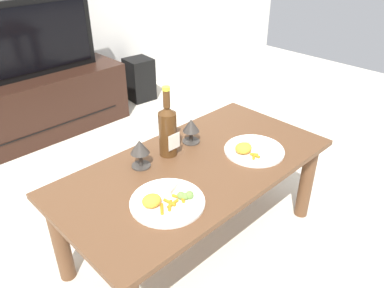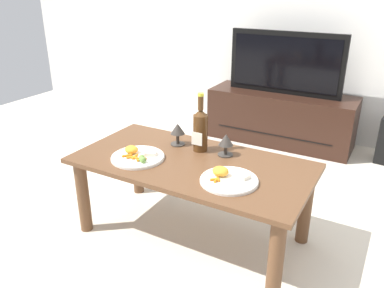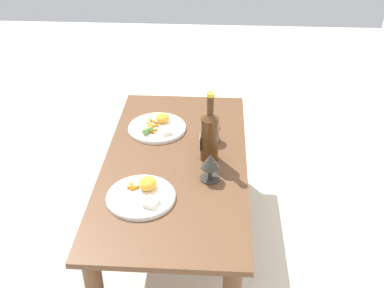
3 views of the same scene
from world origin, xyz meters
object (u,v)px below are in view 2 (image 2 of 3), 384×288
tv_screen (285,63)px  dinner_plate_right (228,179)px  tv_stand (280,118)px  goblet_left (178,130)px  dinner_plate_left (138,156)px  goblet_right (226,141)px  dining_table (192,175)px  wine_bottle (200,128)px

tv_screen → dinner_plate_right: bearing=-81.2°
tv_stand → tv_screen: 0.49m
goblet_left → dinner_plate_left: 0.29m
goblet_right → dinner_plate_left: 0.48m
tv_stand → dinner_plate_left: size_ratio=4.36×
dining_table → wine_bottle: (-0.03, 0.15, 0.21)m
goblet_left → dinner_plate_left: (-0.09, -0.27, -0.08)m
dinner_plate_left → tv_screen: bearing=81.3°
dining_table → dinner_plate_left: size_ratio=4.38×
wine_bottle → dinner_plate_right: (0.29, -0.26, -0.12)m
wine_bottle → goblet_right: 0.16m
dining_table → dinner_plate_right: dinner_plate_right is taller
tv_screen → goblet_left: 1.48m
dinner_plate_left → dinner_plate_right: size_ratio=1.03×
goblet_left → dinner_plate_right: goblet_left is taller
tv_screen → wine_bottle: tv_screen is taller
dining_table → dinner_plate_right: bearing=-22.7°
tv_screen → goblet_left: (-0.18, -1.46, -0.16)m
goblet_left → dinner_plate_left: size_ratio=0.45×
dinner_plate_right → tv_screen: bearing=98.8°
goblet_left → goblet_right: size_ratio=1.06×
goblet_left → goblet_right: (0.31, 0.00, -0.01)m
tv_stand → goblet_right: goblet_right is taller
tv_screen → dinner_plate_left: tv_screen is taller
dinner_plate_right → dinner_plate_left: bearing=-179.7°
wine_bottle → dining_table: bearing=-78.8°
wine_bottle → dinner_plate_right: 0.41m
tv_screen → dinner_plate_left: size_ratio=3.38×
dining_table → tv_screen: tv_screen is taller
dining_table → dinner_plate_left: dinner_plate_left is taller
tv_screen → dinner_plate_left: (-0.26, -1.73, -0.23)m
tv_stand → tv_screen: size_ratio=1.29×
wine_bottle → dinner_plate_right: wine_bottle is taller
dinner_plate_left → dining_table: bearing=22.5°
goblet_right → dinner_plate_right: (0.14, -0.27, -0.07)m
tv_stand → tv_screen: (0.00, -0.00, 0.49)m
tv_stand → dinner_plate_left: 1.77m
wine_bottle → dinner_plate_right: size_ratio=1.19×
goblet_left → goblet_right: goblet_left is taller
goblet_left → wine_bottle: bearing=-2.9°
tv_screen → dinner_plate_left: bearing=-98.7°
goblet_right → dining_table: bearing=-127.7°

